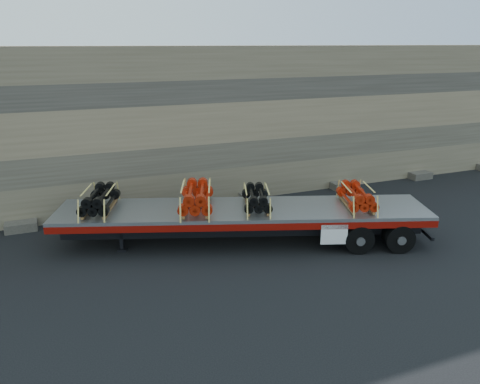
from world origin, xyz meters
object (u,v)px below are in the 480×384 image
Objects in this scene: bundle_front at (100,200)px; bundle_rear at (357,197)px; bundle_midfront at (196,198)px; trailer at (243,225)px; bundle_midrear at (256,199)px.

bundle_rear is (8.83, -3.09, -0.01)m from bundle_front.
bundle_midfront is at bearing -0.00° from bundle_front.
bundle_front reaches higher than trailer.
bundle_rear is at bearing 0.00° from bundle_midfront.
bundle_rear is at bearing 0.00° from trailer.
trailer is at bearing -180.00° from bundle_rear.
bundle_rear is at bearing 0.00° from bundle_front.
bundle_midrear is (5.34, -1.87, -0.03)m from bundle_front.
trailer is 6.61× the size of bundle_rear.
bundle_front is at bearing 180.00° from bundle_rear.
bundle_front is at bearing 180.00° from bundle_midfront.
bundle_midfront is at bearing -180.00° from bundle_rear.
bundle_midfront reaches higher than bundle_rear.
bundle_front reaches higher than bundle_midrear.
bundle_front is 3.47m from bundle_midfront.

